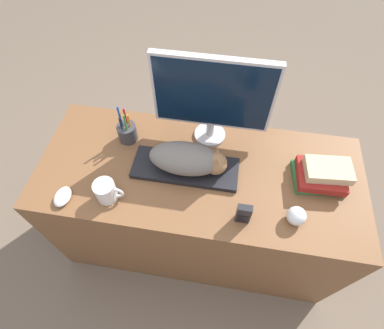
% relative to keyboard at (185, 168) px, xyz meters
% --- Properties ---
extents(ground_plane, '(12.00, 12.00, 0.00)m').
position_rel_keyboard_xyz_m(ground_plane, '(0.06, -0.31, -0.75)').
color(ground_plane, '#6B5B4C').
extents(desk, '(1.48, 0.62, 0.74)m').
position_rel_keyboard_xyz_m(desk, '(0.06, 0.00, -0.38)').
color(desk, brown).
rests_on(desk, ground_plane).
extents(keyboard, '(0.47, 0.17, 0.02)m').
position_rel_keyboard_xyz_m(keyboard, '(0.00, 0.00, 0.00)').
color(keyboard, black).
rests_on(keyboard, desk).
extents(cat, '(0.34, 0.16, 0.13)m').
position_rel_keyboard_xyz_m(cat, '(0.02, 0.00, 0.07)').
color(cat, '#66605B').
rests_on(cat, keyboard).
extents(monitor, '(0.51, 0.15, 0.45)m').
position_rel_keyboard_xyz_m(monitor, '(0.08, 0.21, 0.24)').
color(monitor, '#B7B7BC').
rests_on(monitor, desk).
extents(computer_mouse, '(0.07, 0.10, 0.03)m').
position_rel_keyboard_xyz_m(computer_mouse, '(-0.48, -0.23, 0.00)').
color(computer_mouse, silver).
rests_on(computer_mouse, desk).
extents(coffee_mug, '(0.12, 0.09, 0.10)m').
position_rel_keyboard_xyz_m(coffee_mug, '(-0.30, -0.19, 0.04)').
color(coffee_mug, silver).
rests_on(coffee_mug, desk).
extents(pen_cup, '(0.09, 0.09, 0.20)m').
position_rel_keyboard_xyz_m(pen_cup, '(-0.30, 0.14, 0.04)').
color(pen_cup, '#38383D').
rests_on(pen_cup, desk).
extents(baseball, '(0.08, 0.08, 0.08)m').
position_rel_keyboard_xyz_m(baseball, '(0.48, -0.17, 0.03)').
color(baseball, silver).
rests_on(baseball, desk).
extents(phone, '(0.06, 0.03, 0.11)m').
position_rel_keyboard_xyz_m(phone, '(0.27, -0.20, 0.04)').
color(phone, black).
rests_on(phone, desk).
extents(book_stack, '(0.24, 0.19, 0.11)m').
position_rel_keyboard_xyz_m(book_stack, '(0.59, 0.04, 0.04)').
color(book_stack, '#2D6B38').
rests_on(book_stack, desk).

